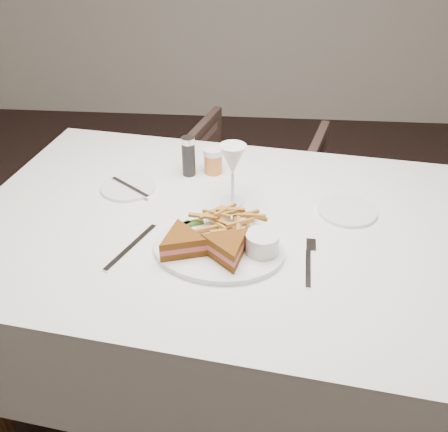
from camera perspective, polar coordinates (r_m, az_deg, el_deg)
ground at (r=1.84m, az=3.85°, el=-20.67°), size 5.00×5.00×0.00m
table at (r=1.56m, az=0.15°, el=-11.95°), size 1.49×1.09×0.75m
chair_far at (r=2.39m, az=3.24°, el=4.06°), size 0.72×0.69×0.61m
table_setting at (r=1.27m, az=-0.29°, el=-0.26°), size 0.78×0.64×0.18m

